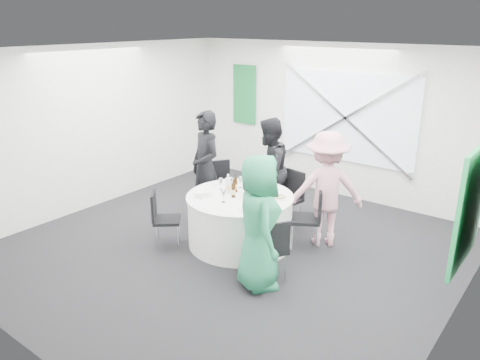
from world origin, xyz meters
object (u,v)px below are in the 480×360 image
Objects in this scene: chair_back_left at (220,183)px; chair_back_right at (311,213)px; person_man_back at (269,170)px; person_woman_pink at (326,189)px; clear_water_bottle at (228,186)px; chair_front_left at (162,215)px; chair_back at (290,194)px; banquet_table at (240,220)px; person_man_back_left at (206,167)px; person_woman_green at (259,223)px; chair_front_right at (272,246)px; green_water_bottle at (255,190)px.

chair_back_right is at bearing -59.75° from chair_back_left.
person_man_back is 1.00× the size of person_woman_pink.
person_woman_pink reaches higher than clear_water_bottle.
chair_back is at bearing -71.29° from chair_front_left.
person_man_back_left reaches higher than banquet_table.
chair_back is 0.53m from person_man_back.
chair_back is 1.98m from person_woman_green.
person_woman_green is (-0.09, -0.17, 0.36)m from chair_front_right.
person_woman_green is (0.88, -0.77, 0.47)m from banquet_table.
person_man_back is at bearing -60.91° from chair_front_left.
clear_water_bottle is (-0.43, -0.07, -0.01)m from green_water_bottle.
person_woman_pink is at bearing 43.44° from green_water_bottle.
clear_water_bottle reaches higher than chair_front_left.
green_water_bottle is at bearing 5.79° from person_man_back_left.
banquet_table is 0.91× the size of person_woman_pink.
chair_back_left is 0.53× the size of person_woman_pink.
green_water_bottle is (1.22, -0.69, 0.35)m from chair_back_left.
chair_back_right is 1.25m from person_man_back.
chair_front_left is at bearing -109.71° from chair_back.
chair_back_left is 1.15m from clear_water_bottle.
person_man_back reaches higher than chair_back.
person_man_back_left reaches higher than green_water_bottle.
person_man_back is (0.78, 0.66, -0.06)m from person_man_back_left.
chair_front_right reaches higher than chair_front_left.
chair_front_left is at bearing 40.47° from person_woman_green.
chair_front_left is (-1.07, -1.81, -0.04)m from chair_back.
person_woman_green reaches higher than chair_front_left.
green_water_bottle is (0.23, 0.05, 0.50)m from banquet_table.
chair_front_left is 1.41m from green_water_bottle.
clear_water_bottle is at bearing -10.83° from person_man_back.
chair_front_left is at bearing -84.77° from chair_back_right.
chair_front_right is at bearing -26.59° from chair_back_right.
person_woman_green reaches higher than green_water_bottle.
chair_back is 1.08m from green_water_bottle.
green_water_bottle is at bearing -99.50° from chair_front_right.
clear_water_bottle is at bearing -4.23° from person_woman_pink.
chair_front_left is (-0.87, -0.75, 0.10)m from banquet_table.
person_man_back_left is 0.89m from clear_water_bottle.
chair_back_left is 0.99× the size of chair_back_right.
chair_back reaches higher than banquet_table.
chair_back is at bearing 79.18° from banquet_table.
chair_front_right is 2.90× the size of clear_water_bottle.
chair_front_right is at bearing -26.19° from clear_water_bottle.
chair_front_right is at bearing -5.61° from person_man_back_left.
person_man_back_left is at bearing 159.19° from banquet_table.
chair_front_right is 1.40m from person_woman_pink.
banquet_table is 1.09m from chair_back.
person_woman_pink is at bearing 33.60° from clear_water_bottle.
person_man_back_left is 2.19m from person_woman_green.
person_man_back is at bearing 101.39° from banquet_table.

